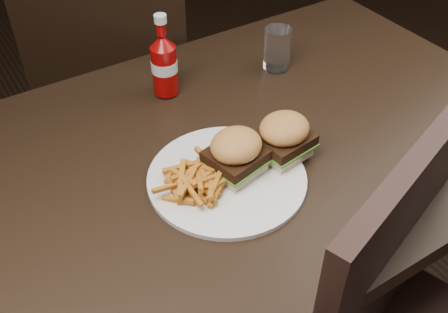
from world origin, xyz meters
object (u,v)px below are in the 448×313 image
plate (227,178)px  tumbler (277,48)px  dining_table (253,142)px  chair_far (119,103)px  ketchup_bottle (165,70)px

plate → tumbler: bearing=40.6°
dining_table → chair_far: size_ratio=2.74×
chair_far → dining_table: bearing=115.2°
dining_table → chair_far: (-0.04, 0.69, -0.30)m
chair_far → plate: plate is taller
dining_table → ketchup_bottle: bearing=109.7°
plate → tumbler: 0.40m
chair_far → ketchup_bottle: size_ratio=3.92×
plate → ketchup_bottle: size_ratio=2.62×
tumbler → ketchup_bottle: bearing=169.9°
dining_table → plate: plate is taller
dining_table → tumbler: tumbler is taller
dining_table → tumbler: bearing=43.7°
chair_far → plate: bearing=106.1°
ketchup_bottle → tumbler: (0.27, -0.05, -0.01)m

